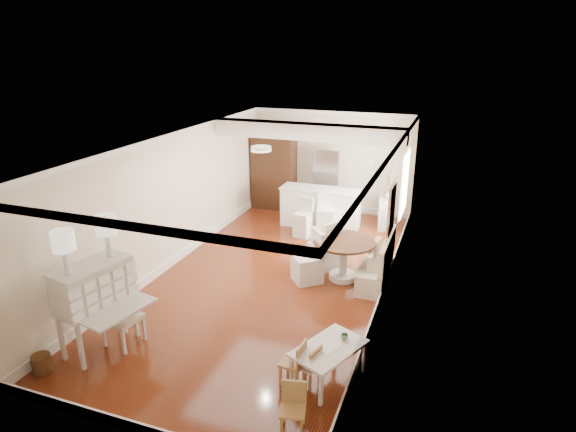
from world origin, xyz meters
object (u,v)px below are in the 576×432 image
Objects in this scene: kids_chair_a at (292,362)px; slip_chair_far at (325,243)px; wicker_basket at (42,364)px; sideboard at (386,212)px; bar_stool_right at (325,214)px; pantry_cabinet at (274,169)px; kids_chair_b at (308,365)px; bar_stool_left at (303,218)px; kids_chair_c at (293,409)px; secretary_bureau at (97,307)px; slip_chair_near at (307,257)px; breakfast_counter at (320,208)px; dining_table at (343,260)px; kids_table at (328,363)px; fridge at (338,184)px; gustavian_armchair at (122,317)px.

kids_chair_a is 3.81m from slip_chair_far.
sideboard reaches higher than wicker_basket.
kids_chair_a is 0.63× the size of bar_stool_right.
kids_chair_b is at bearing -65.28° from pantry_cabinet.
bar_stool_right is (-1.08, 5.56, 0.19)m from kids_chair_a.
kids_chair_a is 5.47m from bar_stool_left.
kids_chair_c is (0.30, -0.86, -0.01)m from kids_chair_a.
secretary_bureau is at bearing 62.04° from wicker_basket.
kids_chair_a is 0.81× the size of sideboard.
slip_chair_near is 0.46× the size of pantry_cabinet.
kids_chair_a is 6.18m from breakfast_counter.
dining_table is at bearing -103.44° from sideboard.
kids_chair_c is 6.57m from bar_stool_right.
wicker_basket is 5.53m from dining_table.
bar_stool_left is 1.17× the size of sideboard.
sideboard is (-0.20, 6.37, 0.12)m from kids_table.
sideboard reaches higher than kids_chair_b.
kids_chair_b is 6.19m from breakfast_counter.
slip_chair_far is at bearing 58.64° from wicker_basket.
slip_chair_near is at bearing -84.29° from fridge.
slip_chair_near is 2.59m from bar_stool_right.
breakfast_counter is 0.82m from bar_stool_left.
fridge is (-1.14, 7.08, 0.57)m from kids_chair_a.
gustavian_armchair is 7.31m from fridge.
wicker_basket is 0.42× the size of kids_chair_c.
bar_stool_left reaches higher than kids_chair_c.
kids_chair_a is (3.08, 0.23, -0.39)m from secretary_bureau.
kids_chair_a is at bearing -66.86° from pantry_cabinet.
bar_stool_right is 0.58× the size of fridge.
slip_chair_far is (-0.58, 3.76, 0.20)m from kids_chair_a.
dining_table is 3.94m from fridge.
dining_table is (3.41, 4.34, 0.28)m from wicker_basket.
breakfast_counter is at bearing -130.03° from slip_chair_far.
kids_chair_b reaches higher than wicker_basket.
kids_chair_c is at bearing -76.58° from breakfast_counter.
secretary_bureau is 1.35× the size of kids_table.
slip_chair_near is 3.10m from breakfast_counter.
secretary_bureau reaches higher than kids_chair_c.
pantry_cabinet is 2.81× the size of sideboard.
bar_stool_right is (-1.38, 6.42, 0.20)m from kids_chair_c.
sideboard is at bearing -163.69° from kids_chair_b.
fridge reaches higher than kids_chair_a.
secretary_bureau is 0.63× the size of pantry_cabinet.
wicker_basket is 0.25× the size of kids_table.
slip_chair_near reaches higher than dining_table.
gustavian_armchair reaches higher than sideboard.
pantry_cabinet is at bearing 101.21° from secretary_bureau.
fridge is at bearing 80.09° from bar_stool_right.
dining_table is (-0.08, 3.33, 0.09)m from kids_chair_a.
kids_table is at bearing -95.77° from sideboard.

